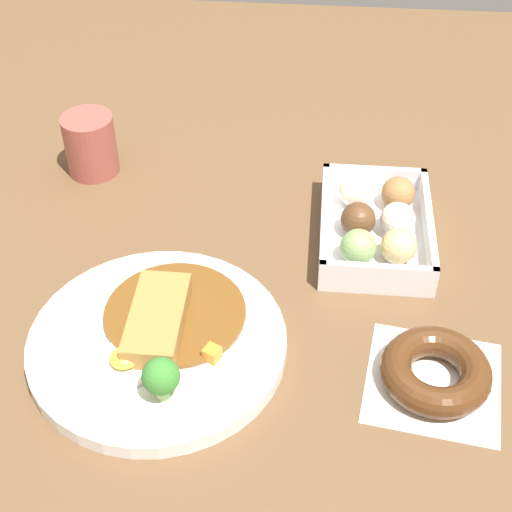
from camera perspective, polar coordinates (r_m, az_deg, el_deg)
ground_plane at (r=0.87m, az=-0.52°, el=-3.41°), size 1.60×1.60×0.00m
curry_plate at (r=0.82m, az=-7.26°, el=-6.22°), size 0.27×0.27×0.07m
donut_box at (r=0.95m, az=8.94°, el=2.30°), size 0.20×0.13×0.05m
chocolate_ring_donut at (r=0.80m, az=13.22°, el=-8.42°), size 0.15×0.15×0.03m
coffee_mug at (r=1.07m, az=-12.23°, el=8.11°), size 0.07×0.07×0.08m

